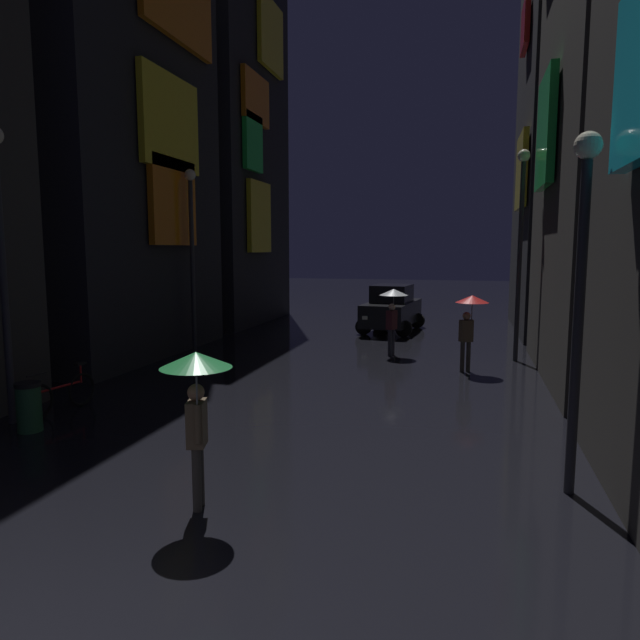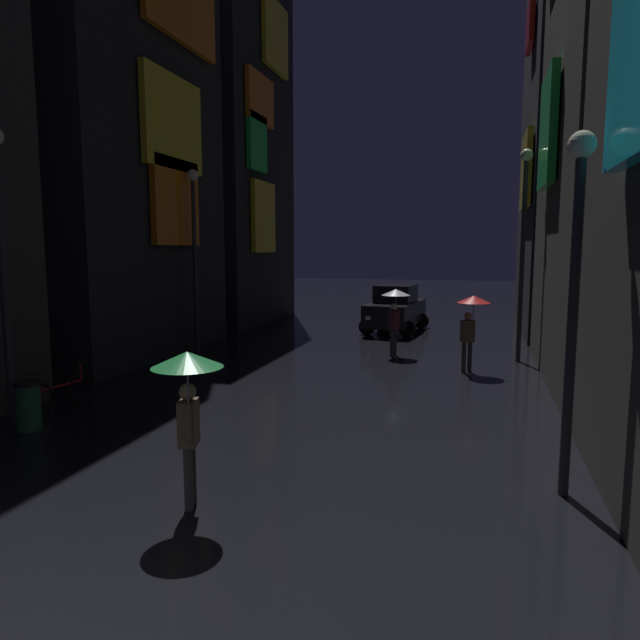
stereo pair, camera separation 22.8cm
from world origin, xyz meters
TOP-DOWN VIEW (x-y plane):
  - building_left_mid at (-7.47, 12.94)m, footprint 4.25×7.87m
  - building_left_far at (-7.48, 21.64)m, footprint 4.25×7.30m
  - building_right_far at (7.49, 22.17)m, footprint 4.25×8.35m
  - pedestrian_foreground_left_clear at (1.25, 14.96)m, footprint 0.90×0.90m
  - pedestrian_far_right_red at (3.62, 13.02)m, footprint 0.90×0.90m
  - pedestrian_midstreet_centre_green at (0.27, 3.33)m, footprint 0.90×0.90m
  - bicycle_parked_at_storefront at (-4.60, 6.79)m, footprint 0.35×1.81m
  - car_distant at (0.52, 20.27)m, footprint 2.54×4.28m
  - streetlamp_right_near at (5.00, 5.18)m, footprint 0.36×0.36m
  - streetlamp_left_near at (-5.00, 5.88)m, footprint 0.36×0.36m
  - streetlamp_left_far at (-5.00, 13.57)m, footprint 0.36×0.36m
  - streetlamp_right_far at (5.00, 14.94)m, footprint 0.36×0.36m
  - trash_bin at (-4.30, 5.55)m, footprint 0.46×0.46m

SIDE VIEW (x-z plane):
  - bicycle_parked_at_storefront at x=-4.60m, z-range -0.09..0.87m
  - trash_bin at x=-4.30m, z-range 0.00..0.93m
  - car_distant at x=0.52m, z-range -0.03..1.89m
  - pedestrian_foreground_left_clear at x=1.25m, z-range 0.61..2.73m
  - pedestrian_far_right_red at x=3.62m, z-range 0.61..2.73m
  - pedestrian_midstreet_centre_green at x=0.27m, z-range 0.61..2.73m
  - streetlamp_right_near at x=5.00m, z-range 0.66..5.56m
  - streetlamp_left_near at x=-5.00m, z-range 0.70..6.34m
  - streetlamp_left_far at x=-5.00m, z-range 0.71..6.57m
  - streetlamp_right_far at x=5.00m, z-range 0.72..6.98m
  - building_left_far at x=-7.48m, z-range 0.01..16.31m
  - building_right_far at x=7.49m, z-range 0.00..16.68m
  - building_left_mid at x=-7.47m, z-range 0.01..16.99m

